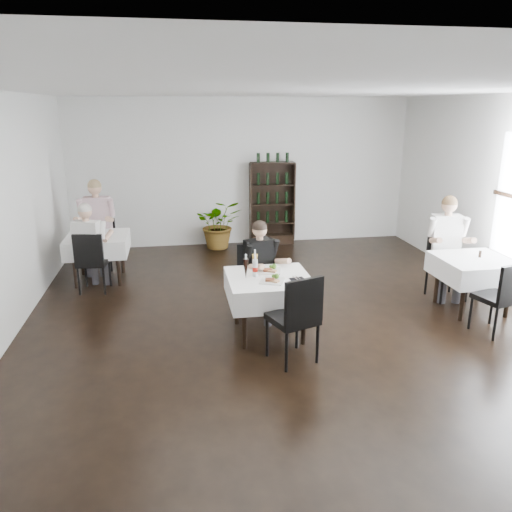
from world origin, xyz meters
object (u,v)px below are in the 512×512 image
(diner_main, at_px, (262,263))
(main_table, at_px, (269,288))
(wine_shelf, at_px, (272,204))
(potted_tree, at_px, (219,224))

(diner_main, bearing_deg, main_table, -91.12)
(wine_shelf, xyz_separation_m, potted_tree, (-1.13, -0.15, -0.34))
(main_table, xyz_separation_m, diner_main, (0.01, 0.52, 0.17))
(main_table, xyz_separation_m, potted_tree, (-0.23, 4.17, -0.12))
(wine_shelf, xyz_separation_m, main_table, (-0.90, -4.31, -0.23))
(wine_shelf, relative_size, diner_main, 1.28)
(potted_tree, bearing_deg, wine_shelf, 7.50)
(potted_tree, bearing_deg, diner_main, -86.20)
(potted_tree, bearing_deg, main_table, -86.81)
(main_table, distance_m, potted_tree, 4.17)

